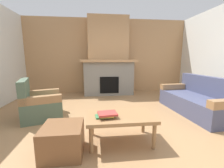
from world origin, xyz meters
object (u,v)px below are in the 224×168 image
(fireplace, at_px, (108,61))
(couch, at_px, (198,101))
(ottoman, at_px, (63,140))
(armchair, at_px, (40,105))
(coffee_table, at_px, (121,118))

(fireplace, height_order, couch, fireplace)
(fireplace, height_order, ottoman, fireplace)
(couch, distance_m, armchair, 3.58)
(ottoman, bearing_deg, armchair, 120.02)
(coffee_table, bearing_deg, couch, 26.87)
(fireplace, distance_m, couch, 3.03)
(couch, bearing_deg, ottoman, -156.49)
(couch, height_order, armchair, same)
(fireplace, bearing_deg, couch, -48.51)
(coffee_table, bearing_deg, fireplace, 88.44)
(fireplace, xyz_separation_m, ottoman, (-0.90, -3.40, -0.96))
(couch, distance_m, ottoman, 3.08)
(fireplace, relative_size, ottoman, 5.19)
(fireplace, distance_m, coffee_table, 3.29)
(couch, xyz_separation_m, armchair, (-3.58, 0.08, 0.01))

